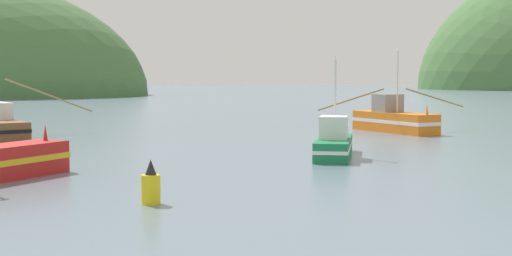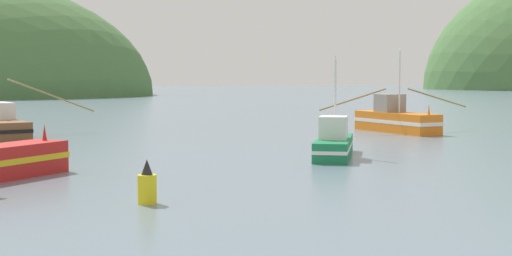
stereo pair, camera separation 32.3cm
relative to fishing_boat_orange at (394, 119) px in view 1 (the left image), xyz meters
The scene contains 3 objects.
fishing_boat_orange is the anchor object (origin of this frame).
fishing_boat_green 17.70m from the fishing_boat_orange, 123.54° to the right, with size 4.11×6.86×5.16m.
channel_buoy 33.10m from the fishing_boat_orange, 127.23° to the right, with size 0.62×0.62×1.44m.
Camera 1 is at (-9.88, -8.89, 4.08)m, focal length 50.96 mm.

